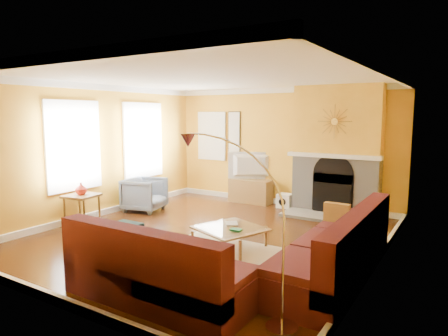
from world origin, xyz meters
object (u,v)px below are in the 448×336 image
Objects in this scene: coffee_table at (230,239)px; armchair at (145,194)px; media_console at (251,191)px; side_table at (82,210)px; sectional_sofa at (247,237)px; arc_lamp at (237,229)px.

coffee_table is 1.16× the size of armchair.
media_console is 1.27× the size of armchair.
media_console is 1.68× the size of side_table.
media_console is 3.90m from side_table.
sectional_sofa is 3.83× the size of coffee_table.
armchair is at bearing 143.70° from arc_lamp.
sectional_sofa is 1.43m from arc_lamp.
sectional_sofa reaches higher than side_table.
sectional_sofa is 3.65m from side_table.
media_console is (-1.91, 3.71, -0.17)m from sectional_sofa.
side_table is (-3.64, 0.21, -0.15)m from sectional_sofa.
side_table is at bearing 161.14° from armchair.
armchair reaches higher than media_console.
arc_lamp is at bearing -139.35° from armchair.
coffee_table is at bearing 122.80° from arc_lamp.
armchair is (-2.90, 1.20, 0.18)m from coffee_table.
armchair is (-1.57, -1.97, 0.08)m from media_console.
coffee_table is at bearing 137.64° from sectional_sofa.
armchair is at bearing 157.43° from coffee_table.
media_console is 5.55m from arc_lamp.
arc_lamp is at bearing -57.20° from coffee_table.
sectional_sofa is at bearing -3.32° from side_table.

